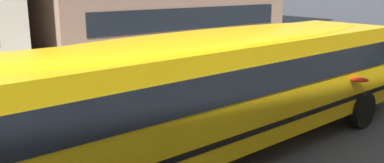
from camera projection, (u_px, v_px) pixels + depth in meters
ground_plane at (167, 132)px, 10.30m from camera, size 400.00×400.00×0.00m
sidewalk_far at (64, 81)px, 15.68m from camera, size 120.00×3.00×0.01m
lane_centreline at (167, 132)px, 10.30m from camera, size 110.00×0.16×0.01m
school_bus at (229, 81)px, 8.83m from camera, size 12.32×2.98×2.74m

